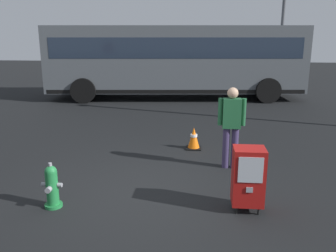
{
  "coord_description": "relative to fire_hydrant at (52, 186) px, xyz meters",
  "views": [
    {
      "loc": [
        0.92,
        -5.61,
        2.69
      ],
      "look_at": [
        0.3,
        1.2,
        0.9
      ],
      "focal_mm": 37.8,
      "sensor_mm": 36.0,
      "label": 1
    }
  ],
  "objects": [
    {
      "name": "traffic_cone",
      "position": [
        2.18,
        3.18,
        -0.09
      ],
      "size": [
        0.36,
        0.36,
        0.53
      ],
      "color": "black",
      "rests_on": "ground_plane"
    },
    {
      "name": "ground_plane",
      "position": [
        1.38,
        0.64,
        -0.35
      ],
      "size": [
        60.0,
        60.0,
        0.0
      ],
      "primitive_type": "plane",
      "color": "black"
    },
    {
      "name": "bus_near",
      "position": [
        1.23,
        10.18,
        1.36
      ],
      "size": [
        10.69,
        3.55,
        3.0
      ],
      "rotation": [
        0.0,
        0.0,
        0.09
      ],
      "color": "#4C5156",
      "rests_on": "ground_plane"
    },
    {
      "name": "newspaper_box_primary",
      "position": [
        3.07,
        0.17,
        0.22
      ],
      "size": [
        0.48,
        0.42,
        1.02
      ],
      "color": "black",
      "rests_on": "ground_plane"
    },
    {
      "name": "pedestrian",
      "position": [
        2.94,
        2.0,
        0.6
      ],
      "size": [
        0.55,
        0.22,
        1.67
      ],
      "color": "#382D51",
      "rests_on": "ground_plane"
    },
    {
      "name": "fire_hydrant",
      "position": [
        0.0,
        0.0,
        0.0
      ],
      "size": [
        0.33,
        0.32,
        0.75
      ],
      "color": "#1E7238",
      "rests_on": "ground_plane"
    }
  ]
}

